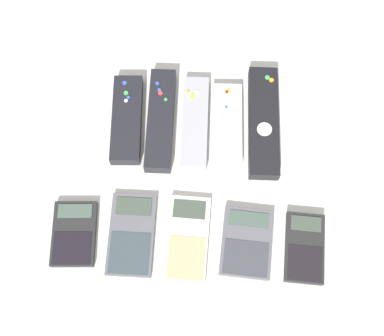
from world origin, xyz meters
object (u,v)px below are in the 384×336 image
(remote_0, at_px, (127,119))
(calculator_1, at_px, (132,234))
(remote_1, at_px, (161,120))
(calculator_0, at_px, (74,234))
(calculator_4, at_px, (305,248))
(remote_2, at_px, (192,122))
(calculator_2, at_px, (188,239))
(calculator_3, at_px, (247,243))
(remote_3, at_px, (227,124))
(remote_4, at_px, (263,122))

(remote_0, distance_m, calculator_1, 0.22)
(remote_1, bearing_deg, calculator_0, -121.71)
(calculator_1, xyz_separation_m, calculator_4, (0.30, -0.01, 0.00))
(calculator_0, bearing_deg, calculator_4, -3.85)
(remote_2, xyz_separation_m, calculator_1, (-0.09, -0.22, -0.00))
(calculator_1, height_order, calculator_4, calculator_4)
(calculator_2, relative_size, calculator_4, 1.23)
(calculator_1, xyz_separation_m, calculator_3, (0.20, -0.00, 0.00))
(remote_2, height_order, calculator_2, remote_2)
(remote_2, height_order, calculator_4, remote_2)
(remote_3, bearing_deg, calculator_0, -140.67)
(remote_3, bearing_deg, remote_0, 179.10)
(calculator_1, bearing_deg, remote_1, 80.88)
(remote_0, bearing_deg, calculator_3, -47.09)
(remote_0, relative_size, remote_4, 0.80)
(remote_1, relative_size, remote_2, 1.10)
(remote_3, distance_m, calculator_1, 0.27)
(remote_0, relative_size, calculator_3, 1.42)
(remote_0, bearing_deg, remote_1, -1.28)
(remote_0, xyz_separation_m, remote_1, (0.06, 0.00, 0.00))
(remote_4, relative_size, calculator_1, 1.52)
(calculator_0, distance_m, calculator_4, 0.40)
(calculator_1, xyz_separation_m, calculator_2, (0.10, -0.00, 0.00))
(remote_1, height_order, calculator_2, remote_1)
(remote_2, bearing_deg, calculator_2, -89.92)
(remote_3, bearing_deg, calculator_4, -59.84)
(remote_3, distance_m, calculator_4, 0.27)
(remote_4, bearing_deg, remote_1, -179.37)
(remote_3, xyz_separation_m, calculator_4, (0.14, -0.23, -0.00))
(calculator_3, bearing_deg, remote_0, 139.41)
(remote_1, bearing_deg, calculator_4, -41.37)
(calculator_2, bearing_deg, remote_2, 92.62)
(calculator_4, bearing_deg, remote_2, 134.77)
(remote_3, bearing_deg, remote_4, 3.20)
(remote_2, height_order, remote_3, remote_2)
(calculator_0, bearing_deg, remote_3, 37.61)
(remote_0, relative_size, calculator_2, 1.17)
(remote_2, distance_m, remote_3, 0.06)
(remote_3, height_order, calculator_2, remote_3)
(calculator_2, bearing_deg, remote_1, 107.68)
(calculator_4, bearing_deg, remote_3, 124.38)
(calculator_0, xyz_separation_m, calculator_3, (0.30, 0.00, 0.00))
(calculator_2, xyz_separation_m, calculator_3, (0.10, -0.00, 0.00))
(remote_2, relative_size, calculator_2, 1.22)
(remote_0, xyz_separation_m, calculator_3, (0.23, -0.22, -0.01))
(remote_1, xyz_separation_m, remote_2, (0.06, -0.00, -0.00))
(remote_4, bearing_deg, calculator_3, -97.73)
(remote_1, xyz_separation_m, calculator_2, (0.06, -0.22, -0.01))
(remote_3, xyz_separation_m, calculator_3, (0.04, -0.22, -0.00))
(remote_2, distance_m, remote_4, 0.13)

